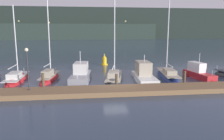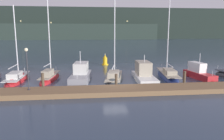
{
  "view_description": "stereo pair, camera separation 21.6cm",
  "coord_description": "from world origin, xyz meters",
  "px_view_note": "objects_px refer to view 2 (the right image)",
  "views": [
    {
      "loc": [
        -3.03,
        -21.76,
        5.69
      ],
      "look_at": [
        0.0,
        3.14,
        1.2
      ],
      "focal_mm": 35.0,
      "sensor_mm": 36.0,
      "label": 1
    },
    {
      "loc": [
        -2.81,
        -21.79,
        5.69
      ],
      "look_at": [
        0.0,
        3.14,
        1.2
      ],
      "focal_mm": 35.0,
      "sensor_mm": 36.0,
      "label": 2
    }
  ],
  "objects_px": {
    "sailboat_berth_2": "(17,80)",
    "motorboat_berth_8": "(199,76)",
    "sailboat_berth_7": "(168,77)",
    "sailboat_berth_5": "(114,79)",
    "channel_buoy": "(105,61)",
    "motorboat_berth_4": "(81,77)",
    "sailboat_berth_3": "(50,79)",
    "motorboat_berth_6": "(144,77)",
    "dock_lamppost": "(27,62)"
  },
  "relations": [
    {
      "from": "sailboat_berth_3",
      "to": "motorboat_berth_4",
      "type": "bearing_deg",
      "value": -15.91
    },
    {
      "from": "motorboat_berth_4",
      "to": "motorboat_berth_6",
      "type": "height_order",
      "value": "motorboat_berth_4"
    },
    {
      "from": "sailboat_berth_2",
      "to": "channel_buoy",
      "type": "height_order",
      "value": "sailboat_berth_2"
    },
    {
      "from": "sailboat_berth_3",
      "to": "motorboat_berth_8",
      "type": "xyz_separation_m",
      "value": [
        17.98,
        -1.17,
        0.18
      ]
    },
    {
      "from": "motorboat_berth_4",
      "to": "sailboat_berth_5",
      "type": "xyz_separation_m",
      "value": [
        3.91,
        0.15,
        -0.3
      ]
    },
    {
      "from": "sailboat_berth_7",
      "to": "motorboat_berth_8",
      "type": "xyz_separation_m",
      "value": [
        3.67,
        -0.71,
        0.19
      ]
    },
    {
      "from": "sailboat_berth_7",
      "to": "dock_lamppost",
      "type": "xyz_separation_m",
      "value": [
        -15.16,
        -5.66,
        2.88
      ]
    },
    {
      "from": "motorboat_berth_6",
      "to": "dock_lamppost",
      "type": "bearing_deg",
      "value": -157.98
    },
    {
      "from": "sailboat_berth_5",
      "to": "channel_buoy",
      "type": "height_order",
      "value": "sailboat_berth_5"
    },
    {
      "from": "sailboat_berth_5",
      "to": "motorboat_berth_8",
      "type": "bearing_deg",
      "value": -1.54
    },
    {
      "from": "sailboat_berth_2",
      "to": "motorboat_berth_4",
      "type": "height_order",
      "value": "sailboat_berth_2"
    },
    {
      "from": "motorboat_berth_4",
      "to": "motorboat_berth_8",
      "type": "xyz_separation_m",
      "value": [
        14.32,
        -0.13,
        -0.09
      ]
    },
    {
      "from": "motorboat_berth_4",
      "to": "sailboat_berth_7",
      "type": "xyz_separation_m",
      "value": [
        10.65,
        0.58,
        -0.28
      ]
    },
    {
      "from": "sailboat_berth_5",
      "to": "motorboat_berth_8",
      "type": "height_order",
      "value": "sailboat_berth_5"
    },
    {
      "from": "sailboat_berth_7",
      "to": "channel_buoy",
      "type": "xyz_separation_m",
      "value": [
        -6.87,
        11.13,
        0.58
      ]
    },
    {
      "from": "sailboat_berth_5",
      "to": "sailboat_berth_7",
      "type": "distance_m",
      "value": 6.75
    },
    {
      "from": "sailboat_berth_5",
      "to": "channel_buoy",
      "type": "relative_size",
      "value": 5.48
    },
    {
      "from": "sailboat_berth_3",
      "to": "channel_buoy",
      "type": "relative_size",
      "value": 5.21
    },
    {
      "from": "motorboat_berth_4",
      "to": "dock_lamppost",
      "type": "bearing_deg",
      "value": -131.57
    },
    {
      "from": "channel_buoy",
      "to": "sailboat_berth_5",
      "type": "bearing_deg",
      "value": -89.31
    },
    {
      "from": "sailboat_berth_7",
      "to": "dock_lamppost",
      "type": "height_order",
      "value": "sailboat_berth_7"
    },
    {
      "from": "sailboat_berth_5",
      "to": "dock_lamppost",
      "type": "distance_m",
      "value": 10.33
    },
    {
      "from": "sailboat_berth_3",
      "to": "sailboat_berth_7",
      "type": "bearing_deg",
      "value": -1.86
    },
    {
      "from": "sailboat_berth_5",
      "to": "motorboat_berth_6",
      "type": "relative_size",
      "value": 1.49
    },
    {
      "from": "sailboat_berth_2",
      "to": "sailboat_berth_5",
      "type": "distance_m",
      "value": 11.32
    },
    {
      "from": "sailboat_berth_7",
      "to": "channel_buoy",
      "type": "distance_m",
      "value": 13.1
    },
    {
      "from": "channel_buoy",
      "to": "motorboat_berth_4",
      "type": "bearing_deg",
      "value": -107.86
    },
    {
      "from": "sailboat_berth_2",
      "to": "sailboat_berth_3",
      "type": "height_order",
      "value": "sailboat_berth_3"
    },
    {
      "from": "sailboat_berth_2",
      "to": "dock_lamppost",
      "type": "height_order",
      "value": "sailboat_berth_2"
    },
    {
      "from": "sailboat_berth_2",
      "to": "sailboat_berth_5",
      "type": "relative_size",
      "value": 0.89
    },
    {
      "from": "motorboat_berth_6",
      "to": "motorboat_berth_4",
      "type": "bearing_deg",
      "value": 177.97
    },
    {
      "from": "motorboat_berth_8",
      "to": "dock_lamppost",
      "type": "bearing_deg",
      "value": -165.26
    },
    {
      "from": "sailboat_berth_7",
      "to": "motorboat_berth_8",
      "type": "relative_size",
      "value": 2.23
    },
    {
      "from": "sailboat_berth_3",
      "to": "dock_lamppost",
      "type": "bearing_deg",
      "value": -97.81
    },
    {
      "from": "sailboat_berth_2",
      "to": "motorboat_berth_6",
      "type": "distance_m",
      "value": 14.84
    },
    {
      "from": "sailboat_berth_2",
      "to": "sailboat_berth_7",
      "type": "relative_size",
      "value": 0.75
    },
    {
      "from": "sailboat_berth_5",
      "to": "motorboat_berth_8",
      "type": "relative_size",
      "value": 1.87
    },
    {
      "from": "sailboat_berth_2",
      "to": "dock_lamppost",
      "type": "distance_m",
      "value": 7.32
    },
    {
      "from": "motorboat_berth_4",
      "to": "motorboat_berth_6",
      "type": "relative_size",
      "value": 0.93
    },
    {
      "from": "sailboat_berth_2",
      "to": "sailboat_berth_7",
      "type": "distance_m",
      "value": 18.03
    },
    {
      "from": "sailboat_berth_2",
      "to": "motorboat_berth_8",
      "type": "height_order",
      "value": "sailboat_berth_2"
    },
    {
      "from": "sailboat_berth_3",
      "to": "motorboat_berth_8",
      "type": "distance_m",
      "value": 18.02
    },
    {
      "from": "sailboat_berth_2",
      "to": "sailboat_berth_3",
      "type": "relative_size",
      "value": 0.94
    },
    {
      "from": "sailboat_berth_5",
      "to": "channel_buoy",
      "type": "bearing_deg",
      "value": 90.69
    },
    {
      "from": "motorboat_berth_4",
      "to": "channel_buoy",
      "type": "distance_m",
      "value": 12.31
    },
    {
      "from": "sailboat_berth_5",
      "to": "sailboat_berth_7",
      "type": "xyz_separation_m",
      "value": [
        6.74,
        0.43,
        0.02
      ]
    },
    {
      "from": "sailboat_berth_3",
      "to": "sailboat_berth_7",
      "type": "relative_size",
      "value": 0.8
    },
    {
      "from": "motorboat_berth_6",
      "to": "channel_buoy",
      "type": "relative_size",
      "value": 3.67
    },
    {
      "from": "sailboat_berth_3",
      "to": "dock_lamppost",
      "type": "height_order",
      "value": "sailboat_berth_3"
    },
    {
      "from": "sailboat_berth_7",
      "to": "channel_buoy",
      "type": "bearing_deg",
      "value": 121.7
    }
  ]
}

